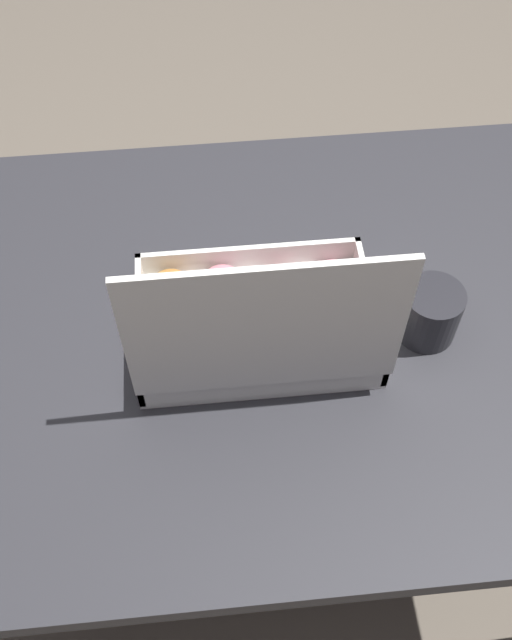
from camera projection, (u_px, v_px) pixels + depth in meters
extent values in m
plane|color=#6B6054|center=(267.00, 514.00, 1.63)|extent=(8.00, 8.00, 0.00)
cube|color=#2D2D33|center=(273.00, 329.00, 1.05)|extent=(1.17, 0.75, 0.03)
cylinder|color=#2D2D33|center=(507.00, 279.00, 1.56)|extent=(0.06, 0.06, 0.70)
cube|color=white|center=(256.00, 328.00, 1.03)|extent=(0.32, 0.22, 0.01)
cube|color=white|center=(249.00, 257.00, 1.07)|extent=(0.32, 0.01, 0.04)
cube|color=white|center=(264.00, 385.00, 0.95)|extent=(0.32, 0.01, 0.04)
cube|color=white|center=(370.00, 308.00, 1.02)|extent=(0.01, 0.22, 0.04)
cube|color=white|center=(140.00, 327.00, 1.00)|extent=(0.01, 0.22, 0.04)
cube|color=white|center=(266.00, 331.00, 0.83)|extent=(0.32, 0.01, 0.22)
torus|color=pink|center=(333.00, 277.00, 1.07)|extent=(0.06, 0.06, 0.02)
torus|color=pink|center=(279.00, 284.00, 1.06)|extent=(0.06, 0.06, 0.02)
ellipsoid|color=pink|center=(222.00, 282.00, 1.05)|extent=(0.06, 0.06, 0.03)
ellipsoid|color=#B77A38|center=(170.00, 287.00, 1.05)|extent=(0.06, 0.06, 0.03)
torus|color=#381E11|center=(337.00, 317.00, 1.03)|extent=(0.06, 0.06, 0.01)
ellipsoid|color=black|center=(284.00, 320.00, 1.01)|extent=(0.06, 0.06, 0.03)
ellipsoid|color=pink|center=(225.00, 321.00, 1.01)|extent=(0.06, 0.06, 0.03)
torus|color=white|center=(170.00, 332.00, 1.01)|extent=(0.06, 0.06, 0.02)
torus|color=pink|center=(345.00, 361.00, 0.99)|extent=(0.06, 0.06, 0.02)
torus|color=black|center=(292.00, 363.00, 0.98)|extent=(0.06, 0.06, 0.01)
torus|color=#9E6633|center=(231.00, 370.00, 0.98)|extent=(0.06, 0.06, 0.01)
torus|color=black|center=(175.00, 371.00, 0.98)|extent=(0.06, 0.06, 0.01)
cylinder|color=#232328|center=(430.00, 313.00, 1.00)|extent=(0.08, 0.08, 0.08)
cylinder|color=black|center=(435.00, 296.00, 0.97)|extent=(0.07, 0.07, 0.01)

